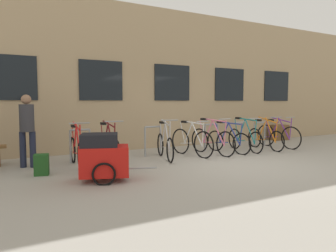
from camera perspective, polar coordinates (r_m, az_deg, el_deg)
The scene contains 16 objects.
ground_plane at distance 7.82m, azimuth 12.09°, elevation -6.74°, with size 42.00×42.00×0.00m, color #9E998E.
storefront_building at distance 12.96m, azimuth -5.40°, elevation 7.80°, with size 28.00×5.81×4.53m.
bike_rack at distance 9.10m, azimuth 2.91°, elevation -1.89°, with size 6.53×0.05×0.84m.
bicycle_maroon at distance 7.60m, azimuth -11.04°, elevation -4.06°, with size 0.44×1.75×1.10m.
bicycle_teal at distance 9.82m, azimuth 13.98°, elevation -2.27°, with size 0.44×1.73×1.06m.
bicycle_red at distance 7.50m, azimuth -16.56°, elevation -4.40°, with size 0.44×1.74×1.08m.
bicycle_blue at distance 9.37m, azimuth 11.02°, elevation -2.65°, with size 0.52×1.60×0.96m.
bicycle_silver at distance 8.22m, azimuth -0.58°, elevation -3.49°, with size 0.53×1.66×1.09m.
bicycle_orange at distance 10.32m, azimuth 17.50°, elevation -2.06°, with size 0.44×1.70×1.08m.
bicycle_white at distance 8.68m, azimuth 4.37°, elevation -2.88°, with size 0.48×1.68×1.01m.
bicycle_pink at distance 9.01m, azimuth 8.13°, elevation -2.65°, with size 0.44×1.80×1.07m.
bicycle_purple at distance 10.88m, azimuth 19.66°, elevation -1.64°, with size 0.44×1.74×1.05m.
bike_trailer at distance 6.03m, azimuth -11.83°, elevation -5.53°, with size 1.47×0.86×0.93m.
person_browsing at distance 7.76m, azimuth -24.60°, elevation 0.04°, with size 0.35×0.32×1.67m.
backpack at distance 6.90m, azimuth -22.32°, elevation -6.63°, with size 0.28×0.20×0.44m, color #1E4C1E.
planter_box at distance 13.01m, azimuth 19.78°, elevation -1.11°, with size 0.70×0.44×0.60m, color brown.
Camera 1 is at (-4.94, -5.88, 1.51)m, focal length 32.99 mm.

